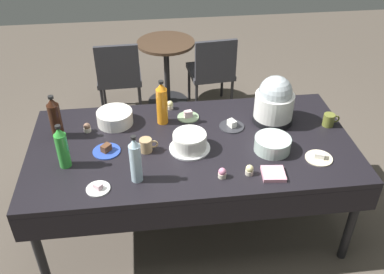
% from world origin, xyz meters
% --- Properties ---
extents(ground, '(9.00, 9.00, 0.00)m').
position_xyz_m(ground, '(0.00, 0.00, 0.00)').
color(ground, brown).
extents(potluck_table, '(2.20, 1.10, 0.75)m').
position_xyz_m(potluck_table, '(0.00, 0.00, 0.69)').
color(potluck_table, black).
rests_on(potluck_table, ground).
extents(frosted_layer_cake, '(0.27, 0.27, 0.12)m').
position_xyz_m(frosted_layer_cake, '(-0.02, -0.06, 0.81)').
color(frosted_layer_cake, silver).
rests_on(frosted_layer_cake, potluck_table).
extents(slow_cooker, '(0.29, 0.29, 0.36)m').
position_xyz_m(slow_cooker, '(0.62, 0.20, 0.92)').
color(slow_cooker, black).
rests_on(slow_cooker, potluck_table).
extents(glass_salad_bowl, '(0.24, 0.24, 0.09)m').
position_xyz_m(glass_salad_bowl, '(0.52, -0.14, 0.80)').
color(glass_salad_bowl, '#B2C6BC').
rests_on(glass_salad_bowl, potluck_table).
extents(ceramic_snack_bowl, '(0.26, 0.26, 0.10)m').
position_xyz_m(ceramic_snack_bowl, '(-0.52, 0.31, 0.80)').
color(ceramic_snack_bowl, silver).
rests_on(ceramic_snack_bowl, potluck_table).
extents(dessert_plate_cobalt, '(0.18, 0.18, 0.05)m').
position_xyz_m(dessert_plate_cobalt, '(-0.57, -0.03, 0.76)').
color(dessert_plate_cobalt, '#2D4CB2').
rests_on(dessert_plate_cobalt, potluck_table).
extents(dessert_plate_sage, '(0.16, 0.16, 0.06)m').
position_xyz_m(dessert_plate_sage, '(0.01, 0.32, 0.76)').
color(dessert_plate_sage, '#8CA87F').
rests_on(dessert_plate_sage, potluck_table).
extents(dessert_plate_charcoal, '(0.18, 0.18, 0.06)m').
position_xyz_m(dessert_plate_charcoal, '(0.31, 0.16, 0.76)').
color(dessert_plate_charcoal, '#2D2D33').
rests_on(dessert_plate_charcoal, potluck_table).
extents(dessert_plate_cream, '(0.18, 0.18, 0.05)m').
position_xyz_m(dessert_plate_cream, '(0.80, -0.27, 0.76)').
color(dessert_plate_cream, beige).
rests_on(dessert_plate_cream, potluck_table).
extents(dessert_plate_white, '(0.14, 0.14, 0.04)m').
position_xyz_m(dessert_plate_white, '(-0.61, -0.39, 0.76)').
color(dessert_plate_white, white).
rests_on(dessert_plate_white, potluck_table).
extents(cupcake_berry, '(0.05, 0.05, 0.07)m').
position_xyz_m(cupcake_berry, '(0.14, -0.37, 0.78)').
color(cupcake_berry, beige).
rests_on(cupcake_berry, potluck_table).
extents(cupcake_lemon, '(0.05, 0.05, 0.07)m').
position_xyz_m(cupcake_lemon, '(0.31, -0.37, 0.78)').
color(cupcake_lemon, beige).
rests_on(cupcake_lemon, potluck_table).
extents(cupcake_rose, '(0.05, 0.05, 0.07)m').
position_xyz_m(cupcake_rose, '(-0.11, 0.46, 0.78)').
color(cupcake_rose, beige).
rests_on(cupcake_rose, potluck_table).
extents(cupcake_vanilla, '(0.05, 0.05, 0.07)m').
position_xyz_m(cupcake_vanilla, '(-0.72, 0.23, 0.78)').
color(cupcake_vanilla, beige).
rests_on(cupcake_vanilla, potluck_table).
extents(soda_bottle_orange_juice, '(0.08, 0.08, 0.34)m').
position_xyz_m(soda_bottle_orange_juice, '(-0.18, 0.28, 0.91)').
color(soda_bottle_orange_juice, orange).
rests_on(soda_bottle_orange_juice, potluck_table).
extents(soda_bottle_cola, '(0.08, 0.08, 0.32)m').
position_xyz_m(soda_bottle_cola, '(-0.91, 0.19, 0.90)').
color(soda_bottle_cola, '#33190F').
rests_on(soda_bottle_cola, potluck_table).
extents(soda_bottle_lime_soda, '(0.08, 0.08, 0.30)m').
position_xyz_m(soda_bottle_lime_soda, '(-0.82, -0.14, 0.89)').
color(soda_bottle_lime_soda, green).
rests_on(soda_bottle_lime_soda, potluck_table).
extents(soda_bottle_water, '(0.07, 0.07, 0.32)m').
position_xyz_m(soda_bottle_water, '(-0.38, -0.33, 0.90)').
color(soda_bottle_water, silver).
rests_on(soda_bottle_water, potluck_table).
extents(coffee_mug_tan, '(0.12, 0.08, 0.09)m').
position_xyz_m(coffee_mug_tan, '(-0.31, -0.05, 0.80)').
color(coffee_mug_tan, tan).
rests_on(coffee_mug_tan, potluck_table).
extents(coffee_mug_olive, '(0.12, 0.08, 0.09)m').
position_xyz_m(coffee_mug_olive, '(1.00, 0.10, 0.80)').
color(coffee_mug_olive, olive).
rests_on(coffee_mug_olive, potluck_table).
extents(paper_napkin_stack, '(0.15, 0.15, 0.02)m').
position_xyz_m(paper_napkin_stack, '(0.46, -0.40, 0.76)').
color(paper_napkin_stack, pink).
rests_on(paper_napkin_stack, potluck_table).
extents(maroon_chair_left, '(0.45, 0.45, 0.85)m').
position_xyz_m(maroon_chair_left, '(-0.55, 1.61, 0.49)').
color(maroon_chair_left, '#333338').
rests_on(maroon_chair_left, ground).
extents(maroon_chair_right, '(0.48, 0.48, 0.85)m').
position_xyz_m(maroon_chair_right, '(0.41, 1.61, 0.49)').
color(maroon_chair_right, '#333338').
rests_on(maroon_chair_right, ground).
extents(round_cafe_table, '(0.60, 0.60, 0.72)m').
position_xyz_m(round_cafe_table, '(-0.05, 1.84, 0.50)').
color(round_cafe_table, '#473323').
rests_on(round_cafe_table, ground).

